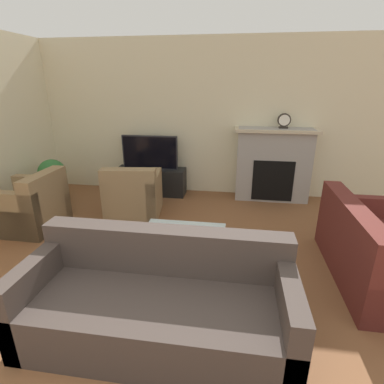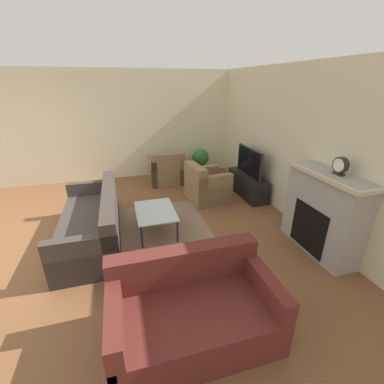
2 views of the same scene
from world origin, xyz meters
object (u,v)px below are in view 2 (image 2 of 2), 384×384
Objects in this scene: couch_loveseat at (192,311)px; mantel_clock at (340,166)px; armchair_accent at (206,187)px; armchair_by_window at (166,171)px; tv at (249,162)px; coffee_table at (155,213)px; potted_plant at (200,160)px; couch_sectional at (94,224)px.

couch_loveseat is 2.60m from mantel_clock.
armchair_by_window is at bearing 18.24° from armchair_accent.
coffee_table is (1.00, -2.23, -0.42)m from tv.
couch_loveseat is 1.74× the size of coffee_table.
coffee_table is 1.22× the size of potted_plant.
tv is at bearing 141.46° from armchair_by_window.
mantel_clock is (1.31, 3.30, 1.09)m from couch_sectional.
couch_sectional and armchair_accent have the same top height.
couch_loveseat is 2.13× the size of potted_plant.
tv reaches higher than coffee_table.
armchair_accent is at bearing 68.81° from couch_loveseat.
tv is 1.21× the size of armchair_by_window.
armchair_accent is 1.18× the size of potted_plant.
mantel_clock reaches higher than armchair_accent.
couch_loveseat is at bearing -35.44° from tv.
couch_sectional is 2.83× the size of potted_plant.
tv is 0.63× the size of couch_loveseat.
armchair_accent is 0.96× the size of coffee_table.
couch_loveseat is at bearing 27.12° from couch_sectional.
armchair_accent is at bearing 115.98° from armchair_by_window.
coffee_table is (2.30, -0.62, 0.06)m from armchair_by_window.
armchair_by_window reaches higher than coffee_table.
mantel_clock is (3.84, 0.70, 0.93)m from potted_plant.
mantel_clock reaches higher than couch_sectional.
couch_sectional is 2.40× the size of armchair_accent.
mantel_clock is at bearing 10.26° from potted_plant.
armchair_by_window is at bearing -129.02° from tv.
armchair_by_window is (-4.35, 0.56, 0.01)m from couch_loveseat.
mantel_clock reaches higher than couch_loveseat.
couch_sectional is 2.32× the size of coffee_table.
armchair_by_window is (-1.30, -1.61, -0.49)m from tv.
potted_plant is 4.01m from mantel_clock.
mantel_clock is (2.29, 1.06, 1.07)m from armchair_accent.
couch_loveseat and armchair_by_window have the same top height.
armchair_by_window is (-2.28, 1.62, 0.01)m from couch_sectional.
tv reaches higher than armchair_by_window.
armchair_by_window is 1.45m from armchair_accent.
potted_plant is at bearing -20.42° from armchair_accent.
mantel_clock reaches higher than coffee_table.
couch_loveseat is 4.38m from armchair_by_window.
armchair_accent is (-3.04, 1.18, 0.01)m from couch_loveseat.
mantel_clock is at bearing 1.82° from tv.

